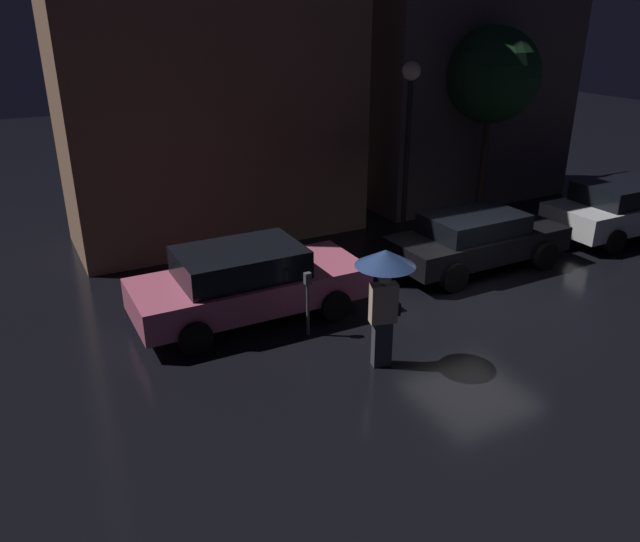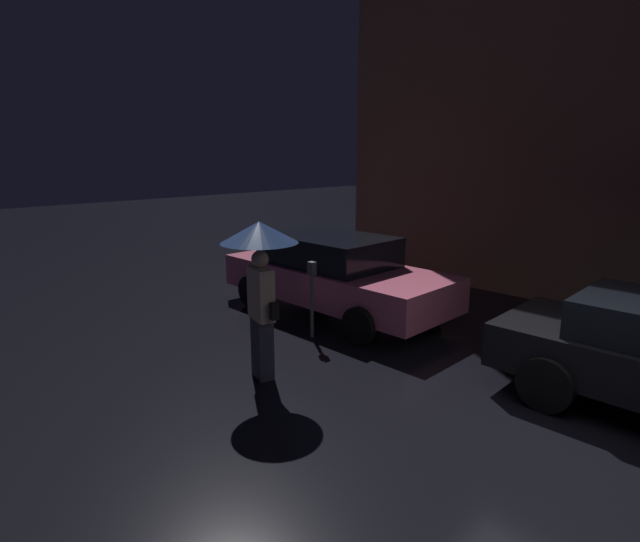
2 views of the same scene
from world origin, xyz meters
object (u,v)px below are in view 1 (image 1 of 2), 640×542
at_px(street_lamp_near, 409,113).
at_px(parked_car_black, 477,239).
at_px(pedestrian_with_umbrella, 385,278).
at_px(parking_meter, 308,297).
at_px(parked_car_pink, 247,281).
at_px(parked_car_white, 622,207).

bearing_deg(street_lamp_near, parked_car_black, -85.48).
height_order(pedestrian_with_umbrella, parking_meter, pedestrian_with_umbrella).
distance_m(parked_car_black, parking_meter, 5.11).
xyz_separation_m(parked_car_black, parking_meter, (-4.99, -1.13, 0.07)).
bearing_deg(pedestrian_with_umbrella, parked_car_pink, 131.03).
xyz_separation_m(parked_car_black, pedestrian_with_umbrella, (-4.34, -2.67, 0.91)).
distance_m(pedestrian_with_umbrella, street_lamp_near, 6.94).
distance_m(parked_car_pink, street_lamp_near, 6.55).
height_order(parked_car_black, parked_car_white, parked_car_white).
relative_size(parked_car_white, pedestrian_with_umbrella, 2.03).
height_order(parked_car_pink, parked_car_black, parked_car_pink).
distance_m(pedestrian_with_umbrella, parking_meter, 1.87).
distance_m(parked_car_white, street_lamp_near, 6.38).
relative_size(parking_meter, street_lamp_near, 0.28).
relative_size(pedestrian_with_umbrella, parking_meter, 1.67).
bearing_deg(parked_car_black, parked_car_pink, 177.82).
height_order(parked_car_pink, street_lamp_near, street_lamp_near).
bearing_deg(parking_meter, parked_car_black, 12.76).
relative_size(parked_car_black, parked_car_white, 1.01).
distance_m(parked_car_pink, parked_car_white, 10.71).
bearing_deg(parked_car_pink, street_lamp_near, 24.92).
relative_size(parked_car_pink, parking_meter, 3.59).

